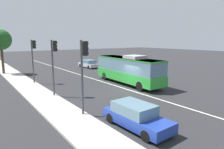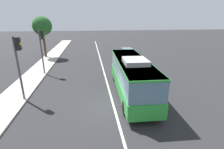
% 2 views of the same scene
% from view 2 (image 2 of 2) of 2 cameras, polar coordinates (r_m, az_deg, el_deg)
% --- Properties ---
extents(ground_plane, '(160.00, 160.00, 0.00)m').
position_cam_2_polar(ground_plane, '(13.15, 0.58, -10.78)').
color(ground_plane, '#28282B').
extents(lane_centre_line, '(76.00, 0.16, 0.01)m').
position_cam_2_polar(lane_centre_line, '(13.15, 0.58, -10.76)').
color(lane_centre_line, silver).
rests_on(lane_centre_line, ground_plane).
extents(transit_bus, '(10.09, 2.88, 3.46)m').
position_cam_2_polar(transit_bus, '(14.65, 6.69, 0.03)').
color(transit_bus, green).
rests_on(transit_bus, ground_plane).
extents(sedan_silver, '(4.58, 2.00, 1.46)m').
position_cam_2_polar(sedan_silver, '(29.47, 5.19, 7.45)').
color(sedan_silver, '#B7BABF').
rests_on(sedan_silver, ground_plane).
extents(traffic_light_near_corner, '(0.34, 0.62, 5.20)m').
position_cam_2_polar(traffic_light_near_corner, '(14.67, -29.17, 4.89)').
color(traffic_light_near_corner, '#47474C').
rests_on(traffic_light_near_corner, ground_plane).
extents(traffic_light_far_corner, '(0.34, 0.62, 5.20)m').
position_cam_2_polar(traffic_light_far_corner, '(21.05, -22.71, 9.38)').
color(traffic_light_far_corner, '#47474C').
rests_on(traffic_light_far_corner, ground_plane).
extents(street_tree_kerbside_left, '(3.06, 3.06, 6.74)m').
position_cam_2_polar(street_tree_kerbside_left, '(30.45, -22.68, 14.90)').
color(street_tree_kerbside_left, '#4C3823').
rests_on(street_tree_kerbside_left, ground_plane).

